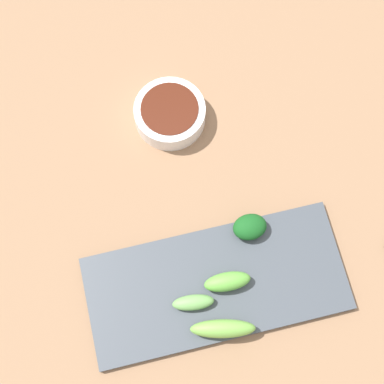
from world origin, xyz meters
name	(u,v)px	position (x,y,z in m)	size (l,w,h in m)	color
tabletop	(211,205)	(0.00, 0.00, 0.01)	(2.10, 2.10, 0.02)	#977151
sauce_bowl	(170,113)	(-0.16, -0.03, 0.04)	(0.12, 0.12, 0.04)	white
serving_plate	(216,284)	(0.13, -0.02, 0.03)	(0.17, 0.39, 0.01)	#454B54
broccoli_stalk_0	(223,329)	(0.19, -0.03, 0.05)	(0.03, 0.09, 0.03)	#78B84B
broccoli_leafy_1	(250,227)	(0.06, 0.05, 0.05)	(0.04, 0.05, 0.03)	#17571E
broccoli_stalk_2	(193,302)	(0.15, -0.06, 0.04)	(0.02, 0.06, 0.02)	#70A959
broccoli_stalk_3	(227,282)	(0.13, -0.01, 0.05)	(0.03, 0.07, 0.03)	#67B544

